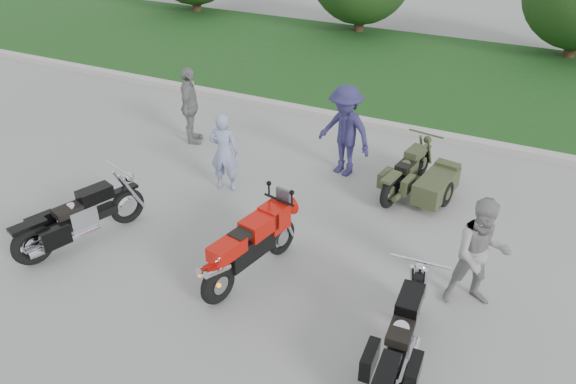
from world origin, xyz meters
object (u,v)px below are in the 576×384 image
at_px(sportbike_red, 249,246).
at_px(person_denim, 345,131).
at_px(cruiser_right, 401,341).
at_px(cruiser_sidecar, 423,181).
at_px(person_back, 190,106).
at_px(cruiser_left, 76,221).
at_px(person_stripe, 224,152).
at_px(person_grey, 481,254).

height_order(sportbike_red, person_denim, person_denim).
xyz_separation_m(cruiser_right, cruiser_sidecar, (-0.80, 4.19, -0.08)).
distance_m(sportbike_red, person_back, 5.03).
height_order(cruiser_left, cruiser_right, cruiser_left).
distance_m(cruiser_left, person_stripe, 2.92).
bearing_deg(cruiser_left, sportbike_red, 28.72).
distance_m(person_grey, person_back, 7.17).
bearing_deg(person_back, cruiser_left, 163.41).
xyz_separation_m(sportbike_red, cruiser_left, (-2.95, -0.50, -0.12)).
bearing_deg(person_grey, person_back, 135.01).
distance_m(person_stripe, person_grey, 5.04).
bearing_deg(person_stripe, person_back, -52.67).
height_order(sportbike_red, cruiser_left, sportbike_red).
relative_size(cruiser_right, person_back, 1.33).
bearing_deg(cruiser_right, cruiser_sidecar, 97.52).
bearing_deg(person_grey, cruiser_right, -133.17).
bearing_deg(person_back, cruiser_sidecar, -115.92).
distance_m(cruiser_right, person_stripe, 5.17).
xyz_separation_m(cruiser_sidecar, person_denim, (-1.69, 0.26, 0.56)).
relative_size(cruiser_sidecar, person_denim, 1.10).
distance_m(cruiser_right, cruiser_sidecar, 4.26).
bearing_deg(person_stripe, sportbike_red, 115.84).
bearing_deg(sportbike_red, person_grey, 27.92).
height_order(sportbike_red, person_stripe, person_stripe).
height_order(person_stripe, person_grey, person_grey).
relative_size(cruiser_right, cruiser_sidecar, 1.12).
bearing_deg(sportbike_red, person_denim, 100.64).
xyz_separation_m(person_grey, person_denim, (-3.09, 2.79, 0.08)).
bearing_deg(cruiser_left, person_denim, 73.63).
relative_size(cruiser_left, person_back, 1.30).
bearing_deg(cruiser_sidecar, person_back, -172.28).
bearing_deg(person_denim, cruiser_right, -44.59).
distance_m(sportbike_red, cruiser_left, 3.00).
bearing_deg(cruiser_right, person_denim, 115.96).
distance_m(sportbike_red, person_grey, 3.29).
bearing_deg(person_back, cruiser_right, -149.96).
distance_m(sportbike_red, cruiser_right, 2.65).
height_order(cruiser_left, person_denim, person_denim).
distance_m(sportbike_red, cruiser_sidecar, 3.87).
xyz_separation_m(cruiser_left, person_back, (-0.57, 4.08, 0.41)).
bearing_deg(sportbike_red, cruiser_sidecar, 74.67).
xyz_separation_m(sportbike_red, cruiser_sidecar, (1.74, 3.45, -0.21)).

